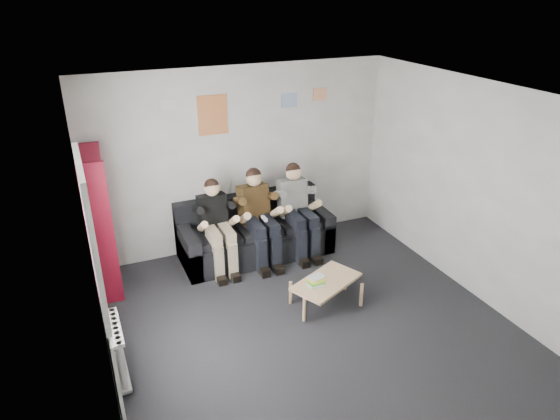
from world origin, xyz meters
name	(u,v)px	position (x,y,z in m)	size (l,w,h in m)	color
room_shell	(322,231)	(0.00, 0.00, 1.35)	(5.00, 5.00, 5.00)	black
sofa	(255,235)	(0.02, 2.08, 0.31)	(2.20, 0.90, 0.85)	black
bookshelf	(100,223)	(-2.08, 2.03, 0.94)	(0.28, 0.84, 1.88)	maroon
coffee_table	(326,283)	(0.37, 0.49, 0.31)	(0.88, 0.48, 0.35)	tan
game_cases	(316,281)	(0.22, 0.49, 0.38)	(0.25, 0.23, 0.06)	silver
person_left	(218,227)	(-0.59, 1.88, 0.65)	(0.39, 0.83, 1.29)	black
person_middle	(259,218)	(0.02, 1.88, 0.67)	(0.42, 0.90, 1.36)	#4F371A
person_right	(298,211)	(0.63, 1.88, 0.67)	(0.41, 0.88, 1.35)	white
radiator	(119,350)	(-2.15, 0.20, 0.35)	(0.10, 0.64, 0.60)	silver
window	(101,295)	(-2.22, 0.20, 1.03)	(0.05, 1.30, 2.36)	white
poster_large	(213,115)	(-0.40, 2.49, 2.05)	(0.42, 0.01, 0.55)	gold
poster_blue	(289,100)	(0.75, 2.49, 2.15)	(0.25, 0.01, 0.20)	#3973C3
poster_pink	(320,94)	(1.25, 2.49, 2.20)	(0.22, 0.01, 0.18)	#E04690
poster_sign	(168,104)	(-1.00, 2.49, 2.25)	(0.20, 0.01, 0.14)	silver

